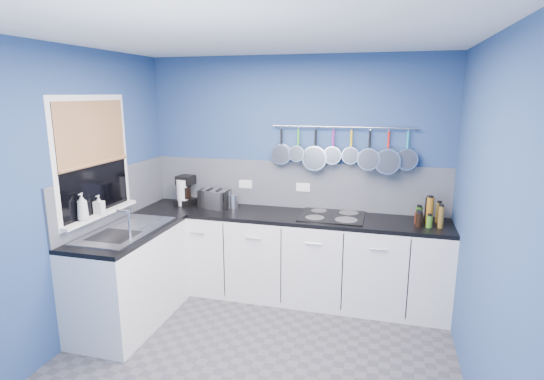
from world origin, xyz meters
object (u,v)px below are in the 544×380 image
at_px(soap_bottle_b, 99,205).
at_px(toaster, 215,199).
at_px(coffee_maker, 185,190).
at_px(paper_towel, 183,192).
at_px(soap_bottle_a, 82,207).
at_px(hob, 332,216).
at_px(canister, 233,201).

distance_m(soap_bottle_b, toaster, 1.22).
bearing_deg(coffee_maker, paper_towel, -103.94).
distance_m(soap_bottle_a, hob, 2.33).
relative_size(soap_bottle_a, hob, 0.38).
bearing_deg(soap_bottle_b, coffee_maker, 72.45).
bearing_deg(canister, toaster, -165.19).
height_order(soap_bottle_b, hob, soap_bottle_b).
relative_size(canister, hob, 0.23).
height_order(paper_towel, canister, paper_towel).
bearing_deg(paper_towel, toaster, -3.35).
bearing_deg(paper_towel, coffee_maker, 68.86).
bearing_deg(hob, toaster, 179.97).
distance_m(soap_bottle_b, paper_towel, 1.06).
height_order(soap_bottle_b, paper_towel, soap_bottle_b).
bearing_deg(hob, soap_bottle_b, -153.54).
distance_m(paper_towel, hob, 1.67).
relative_size(toaster, canister, 2.11).
relative_size(coffee_maker, canister, 2.23).
bearing_deg(soap_bottle_a, canister, 54.33).
distance_m(soap_bottle_a, paper_towel, 1.27).
xyz_separation_m(soap_bottle_a, toaster, (0.70, 1.20, -0.17)).
height_order(soap_bottle_a, canister, soap_bottle_a).
height_order(soap_bottle_b, coffee_maker, soap_bottle_b).
bearing_deg(soap_bottle_a, soap_bottle_b, 90.00).
height_order(soap_bottle_a, hob, soap_bottle_a).
bearing_deg(coffee_maker, soap_bottle_a, -97.50).
bearing_deg(paper_towel, canister, 2.82).
xyz_separation_m(soap_bottle_a, hob, (1.98, 1.20, -0.26)).
xyz_separation_m(soap_bottle_b, hob, (1.98, 0.98, -0.23)).
height_order(paper_towel, toaster, paper_towel).
xyz_separation_m(soap_bottle_b, paper_towel, (0.32, 1.01, -0.09)).
height_order(coffee_maker, canister, coffee_maker).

